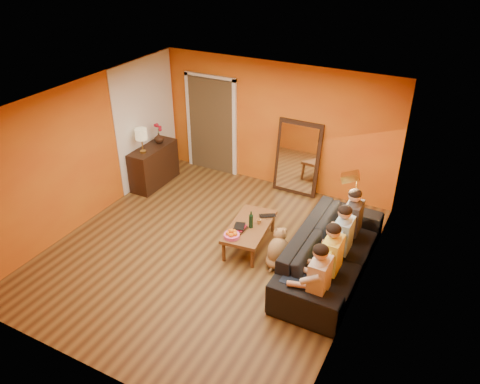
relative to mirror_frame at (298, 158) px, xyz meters
The scene contains 27 objects.
room_shell 2.39m from the mirror_frame, 103.68° to the right, with size 5.00×5.50×2.60m.
white_accent 3.21m from the mirror_frame, 163.83° to the right, with size 0.02×1.90×2.58m, color white.
doorway_recess 2.08m from the mirror_frame, behind, with size 1.06×0.30×2.10m, color #3F2D19.
door_jamb_left 2.64m from the mirror_frame, behind, with size 0.08×0.06×2.20m, color white.
door_jamb_right 1.51m from the mirror_frame, behind, with size 0.08×0.06×2.20m, color white.
door_header 2.46m from the mirror_frame, behind, with size 1.22×0.06×0.08m, color white.
mirror_frame is the anchor object (origin of this frame).
mirror_glass 0.04m from the mirror_frame, 90.00° to the right, with size 0.78×0.02×1.36m, color white.
sideboard 3.01m from the mirror_frame, 158.84° to the right, with size 0.44×1.18×0.85m, color black.
table_lamp 3.13m from the mirror_frame, 153.68° to the right, with size 0.24×0.24×0.51m, color beige, non-canonical shape.
sofa 2.68m from the mirror_frame, 56.89° to the right, with size 1.04×2.66×0.78m, color black.
coffee_table 2.22m from the mirror_frame, 90.12° to the right, with size 0.62×1.22×0.42m, color brown, non-canonical shape.
floor_lamp 2.15m from the mirror_frame, 43.80° to the right, with size 0.30×0.24×1.44m, color gold, non-canonical shape.
dog 2.52m from the mirror_frame, 75.23° to the right, with size 0.35×0.54×0.64m, color #A4714A, non-canonical shape.
person_far_left 3.59m from the mirror_frame, 63.89° to the right, with size 0.70×0.44×1.22m, color beige, non-canonical shape.
person_mid_left 3.11m from the mirror_frame, 59.42° to the right, with size 0.70×0.44×1.22m, color #E6D74C, non-canonical shape.
person_mid_right 2.65m from the mirror_frame, 53.35° to the right, with size 0.70×0.44×1.22m, color #86ADD0, non-canonical shape.
person_far_right 2.23m from the mirror_frame, 44.88° to the right, with size 0.70×0.44×1.22m, color #2D2D32, non-canonical shape.
fruit_bowl 2.62m from the mirror_frame, 92.30° to the right, with size 0.26×0.26×0.16m, color #EF54A3, non-canonical shape.
wine_bottle 2.21m from the mirror_frame, 88.82° to the right, with size 0.07×0.07×0.31m, color black.
tumbler 2.06m from the mirror_frame, 86.76° to the right, with size 0.09×0.09×0.08m, color #B27F3F.
laptop 1.84m from the mirror_frame, 84.45° to the right, with size 0.29×0.19×0.02m, color black.
book_lower 2.38m from the mirror_frame, 94.48° to the right, with size 0.19×0.26×0.02m, color black.
book_mid 2.37m from the mirror_frame, 94.26° to the right, with size 0.17×0.23×0.02m, color maroon.
book_upper 2.39m from the mirror_frame, 94.47° to the right, with size 0.17×0.23×0.02m, color black.
vase 2.92m from the mirror_frame, 163.43° to the right, with size 0.20×0.20×0.21m, color black.
flowers 2.94m from the mirror_frame, 163.43° to the right, with size 0.17×0.17×0.45m, color maroon, non-canonical shape.
Camera 1 is at (3.44, -5.44, 4.84)m, focal length 35.00 mm.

